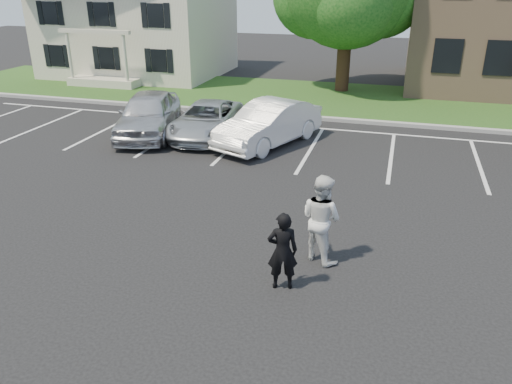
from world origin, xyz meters
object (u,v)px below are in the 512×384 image
at_px(man_black_suit, 283,251).
at_px(man_white_shirt, 321,218).
at_px(house, 138,9).
at_px(car_silver_west, 149,114).
at_px(car_white_sedan, 269,124).
at_px(car_silver_minivan, 207,120).

xyz_separation_m(man_black_suit, man_white_shirt, (0.53, 1.29, 0.16)).
bearing_deg(man_white_shirt, house, -21.17).
bearing_deg(man_white_shirt, man_black_suit, 99.59).
relative_size(man_black_suit, car_silver_west, 0.34).
xyz_separation_m(house, car_white_sedan, (11.40, -11.84, -3.05)).
relative_size(man_black_suit, man_white_shirt, 0.84).
distance_m(house, car_silver_west, 14.02).
distance_m(car_silver_west, car_white_sedan, 4.75).
bearing_deg(man_black_suit, car_silver_west, -66.10).
height_order(house, car_silver_west, house).
height_order(man_black_suit, car_silver_minivan, man_black_suit).
relative_size(car_silver_west, car_white_sedan, 1.03).
distance_m(man_black_suit, car_silver_minivan, 10.47).
xyz_separation_m(car_silver_minivan, car_white_sedan, (2.55, -0.34, 0.14)).
xyz_separation_m(man_white_shirt, car_silver_west, (-7.89, 7.36, -0.15)).
bearing_deg(car_silver_minivan, car_silver_west, -173.33).
bearing_deg(man_white_shirt, car_white_sedan, -35.38).
xyz_separation_m(house, man_black_suit, (14.01, -20.62, -3.01)).
relative_size(house, car_white_sedan, 2.19).
relative_size(house, car_silver_minivan, 2.24).
bearing_deg(man_black_suit, car_silver_minivan, -76.97).
distance_m(man_white_shirt, car_silver_west, 10.79).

